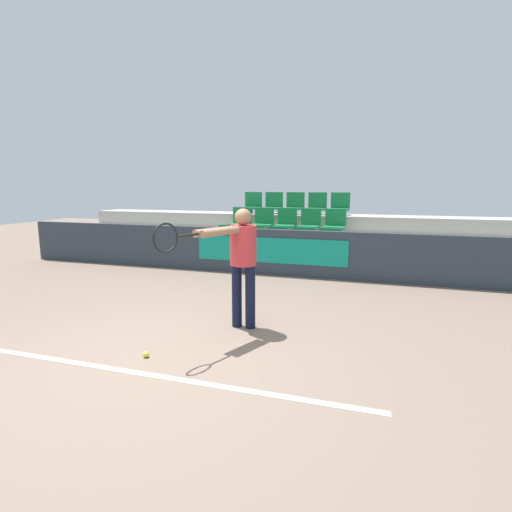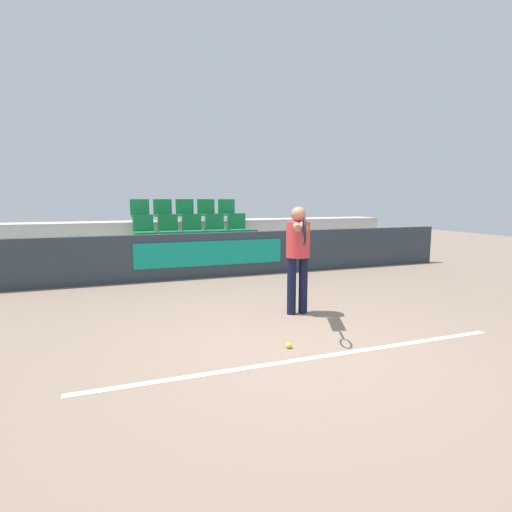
# 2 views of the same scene
# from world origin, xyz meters

# --- Properties ---
(ground_plane) EXTENTS (30.00, 30.00, 0.00)m
(ground_plane) POSITION_xyz_m (0.00, 0.00, 0.00)
(ground_plane) COLOR #7A6656
(court_baseline) EXTENTS (4.81, 0.08, 0.01)m
(court_baseline) POSITION_xyz_m (0.00, -0.37, 0.00)
(court_baseline) COLOR white
(court_baseline) RESTS_ON ground
(barrier_wall) EXTENTS (11.97, 0.14, 0.95)m
(barrier_wall) POSITION_xyz_m (0.00, 4.35, 0.48)
(barrier_wall) COLOR #2D3842
(barrier_wall) RESTS_ON ground
(bleacher_tier_front) EXTENTS (11.57, 0.94, 0.37)m
(bleacher_tier_front) POSITION_xyz_m (0.00, 4.90, 0.18)
(bleacher_tier_front) COLOR #ADA89E
(bleacher_tier_front) RESTS_ON ground
(bleacher_tier_middle) EXTENTS (11.57, 0.94, 0.73)m
(bleacher_tier_middle) POSITION_xyz_m (0.00, 5.84, 0.37)
(bleacher_tier_middle) COLOR #ADA89E
(bleacher_tier_middle) RESTS_ON ground
(bleacher_tier_back) EXTENTS (11.57, 0.94, 1.10)m
(bleacher_tier_back) POSITION_xyz_m (0.00, 6.78, 0.55)
(bleacher_tier_back) COLOR #ADA89E
(bleacher_tier_back) RESTS_ON ground
(stadium_chair_0) EXTENTS (0.49, 0.42, 0.56)m
(stadium_chair_0) POSITION_xyz_m (-1.18, 5.03, 0.60)
(stadium_chair_0) COLOR #333333
(stadium_chair_0) RESTS_ON bleacher_tier_front
(stadium_chair_1) EXTENTS (0.49, 0.42, 0.56)m
(stadium_chair_1) POSITION_xyz_m (-0.59, 5.03, 0.60)
(stadium_chair_1) COLOR #333333
(stadium_chair_1) RESTS_ON bleacher_tier_front
(stadium_chair_2) EXTENTS (0.49, 0.42, 0.56)m
(stadium_chair_2) POSITION_xyz_m (0.00, 5.03, 0.60)
(stadium_chair_2) COLOR #333333
(stadium_chair_2) RESTS_ON bleacher_tier_front
(stadium_chair_3) EXTENTS (0.49, 0.42, 0.56)m
(stadium_chair_3) POSITION_xyz_m (0.59, 5.03, 0.60)
(stadium_chair_3) COLOR #333333
(stadium_chair_3) RESTS_ON bleacher_tier_front
(stadium_chair_4) EXTENTS (0.49, 0.42, 0.56)m
(stadium_chair_4) POSITION_xyz_m (1.18, 5.03, 0.60)
(stadium_chair_4) COLOR #333333
(stadium_chair_4) RESTS_ON bleacher_tier_front
(stadium_chair_5) EXTENTS (0.49, 0.42, 0.56)m
(stadium_chair_5) POSITION_xyz_m (-1.18, 5.97, 0.97)
(stadium_chair_5) COLOR #333333
(stadium_chair_5) RESTS_ON bleacher_tier_middle
(stadium_chair_6) EXTENTS (0.49, 0.42, 0.56)m
(stadium_chair_6) POSITION_xyz_m (-0.59, 5.97, 0.97)
(stadium_chair_6) COLOR #333333
(stadium_chair_6) RESTS_ON bleacher_tier_middle
(stadium_chair_7) EXTENTS (0.49, 0.42, 0.56)m
(stadium_chair_7) POSITION_xyz_m (0.00, 5.97, 0.97)
(stadium_chair_7) COLOR #333333
(stadium_chair_7) RESTS_ON bleacher_tier_middle
(stadium_chair_8) EXTENTS (0.49, 0.42, 0.56)m
(stadium_chair_8) POSITION_xyz_m (0.59, 5.97, 0.97)
(stadium_chair_8) COLOR #333333
(stadium_chair_8) RESTS_ON bleacher_tier_middle
(stadium_chair_9) EXTENTS (0.49, 0.42, 0.56)m
(stadium_chair_9) POSITION_xyz_m (1.18, 5.97, 0.97)
(stadium_chair_9) COLOR #333333
(stadium_chair_9) RESTS_ON bleacher_tier_middle
(stadium_chair_10) EXTENTS (0.49, 0.42, 0.56)m
(stadium_chair_10) POSITION_xyz_m (-1.18, 6.91, 1.33)
(stadium_chair_10) COLOR #333333
(stadium_chair_10) RESTS_ON bleacher_tier_back
(stadium_chair_11) EXTENTS (0.49, 0.42, 0.56)m
(stadium_chair_11) POSITION_xyz_m (-0.59, 6.91, 1.33)
(stadium_chair_11) COLOR #333333
(stadium_chair_11) RESTS_ON bleacher_tier_back
(stadium_chair_12) EXTENTS (0.49, 0.42, 0.56)m
(stadium_chair_12) POSITION_xyz_m (0.00, 6.91, 1.33)
(stadium_chair_12) COLOR #333333
(stadium_chair_12) RESTS_ON bleacher_tier_back
(stadium_chair_13) EXTENTS (0.49, 0.42, 0.56)m
(stadium_chair_13) POSITION_xyz_m (0.59, 6.91, 1.33)
(stadium_chair_13) COLOR #333333
(stadium_chair_13) RESTS_ON bleacher_tier_back
(stadium_chair_14) EXTENTS (0.49, 0.42, 0.56)m
(stadium_chair_14) POSITION_xyz_m (1.18, 6.91, 1.33)
(stadium_chair_14) COLOR #333333
(stadium_chair_14) RESTS_ON bleacher_tier_back
(tennis_player) EXTENTS (0.71, 1.43, 1.56)m
(tennis_player) POSITION_xyz_m (0.55, 1.14, 0.97)
(tennis_player) COLOR black
(tennis_player) RESTS_ON ground
(tennis_ball) EXTENTS (0.07, 0.07, 0.07)m
(tennis_ball) POSITION_xyz_m (-0.12, -0.02, 0.03)
(tennis_ball) COLOR #CCDB33
(tennis_ball) RESTS_ON ground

